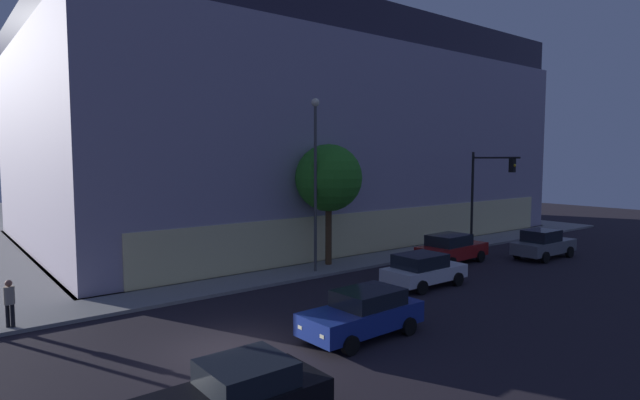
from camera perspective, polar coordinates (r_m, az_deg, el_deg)
ground_plane at (r=17.25m, az=-10.30°, el=-16.51°), size 120.00×120.00×0.00m
sidewalk_corner at (r=51.29m, az=-29.50°, el=-2.74°), size 80.00×60.00×0.15m
modern_building at (r=43.67m, az=-4.25°, el=7.20°), size 39.11×26.28×16.31m
traffic_light_far_corner at (r=36.33m, az=18.20°, el=1.72°), size 0.45×3.76×6.49m
street_lamp_sidewalk at (r=26.83m, az=-0.53°, el=3.89°), size 0.44×0.44×9.21m
sidewalk_tree at (r=28.60m, az=0.98°, el=2.47°), size 3.81×3.81×6.87m
pedestrian_waiting at (r=21.60m, az=-31.62°, el=-9.51°), size 0.36×0.36×1.73m
car_black at (r=12.47m, az=-9.35°, el=-21.06°), size 4.30×2.19×1.60m
car_blue at (r=18.13m, az=4.89°, el=-12.58°), size 4.61×2.22×1.63m
car_white at (r=25.29m, az=11.55°, el=-7.67°), size 4.26×2.23×1.61m
car_red at (r=31.06m, az=14.59°, el=-5.29°), size 4.84×2.38×1.74m
car_grey at (r=34.45m, az=23.86°, el=-4.56°), size 4.73×2.08×1.79m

